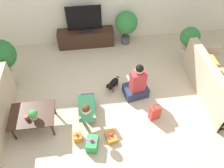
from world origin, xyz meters
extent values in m
plane|color=beige|center=(0.00, 0.00, 0.00)|extent=(16.00, 16.00, 0.00)
cube|color=#C6B293|center=(2.49, 0.17, 0.21)|extent=(0.82, 2.06, 0.42)
cube|color=#C6B293|center=(2.18, 0.17, 0.63)|extent=(0.20, 2.06, 0.42)
cube|color=#C6B293|center=(2.49, 1.12, 0.30)|extent=(0.82, 0.16, 0.60)
cube|color=#EACC4C|center=(2.38, 0.52, 0.58)|extent=(0.18, 0.34, 0.32)
cube|color=#382319|center=(-1.53, -0.23, 0.40)|extent=(0.86, 0.63, 0.03)
cylinder|color=#382319|center=(-1.90, -0.48, 0.19)|extent=(0.04, 0.04, 0.38)
cylinder|color=#382319|center=(-1.16, -0.48, 0.19)|extent=(0.04, 0.04, 0.38)
cylinder|color=#382319|center=(-1.90, 0.03, 0.19)|extent=(0.04, 0.04, 0.38)
cylinder|color=#382319|center=(-1.16, 0.03, 0.19)|extent=(0.04, 0.04, 0.38)
cube|color=#382319|center=(-0.37, 2.37, 0.24)|extent=(1.56, 0.39, 0.48)
cube|color=black|center=(-0.37, 2.37, 0.51)|extent=(0.32, 0.20, 0.05)
cube|color=black|center=(-0.37, 2.37, 0.87)|extent=(0.92, 0.03, 0.68)
cylinder|color=#4C4C51|center=(0.76, 2.32, 0.11)|extent=(0.24, 0.24, 0.23)
cylinder|color=brown|center=(0.76, 2.32, 0.32)|extent=(0.04, 0.04, 0.18)
sphere|color=#337F3D|center=(0.76, 2.32, 0.67)|extent=(0.61, 0.61, 0.61)
cylinder|color=beige|center=(2.29, 1.55, 0.12)|extent=(0.26, 0.26, 0.24)
cylinder|color=brown|center=(2.29, 1.55, 0.32)|extent=(0.05, 0.05, 0.15)
sphere|color=#337F3D|center=(2.29, 1.55, 0.61)|extent=(0.50, 0.50, 0.50)
cylinder|color=beige|center=(-2.29, 1.26, 0.13)|extent=(0.21, 0.21, 0.26)
cylinder|color=brown|center=(-2.29, 1.26, 0.36)|extent=(0.04, 0.04, 0.20)
sphere|color=#286B33|center=(-2.29, 1.26, 0.75)|extent=(0.68, 0.68, 0.68)
cube|color=#23232D|center=(-0.44, 0.06, 0.14)|extent=(0.31, 0.45, 0.28)
cube|color=#338456|center=(-0.46, -0.24, 0.45)|extent=(0.34, 0.54, 0.49)
sphere|color=beige|center=(-0.47, -0.44, 0.67)|extent=(0.18, 0.18, 0.18)
sphere|color=#472D19|center=(-0.47, -0.44, 0.70)|extent=(0.16, 0.16, 0.16)
cylinder|color=beige|center=(-0.61, -0.34, 0.25)|extent=(0.07, 0.29, 0.44)
cylinder|color=beige|center=(-0.32, -0.35, 0.25)|extent=(0.07, 0.29, 0.44)
cube|color=#283351|center=(0.66, 0.35, 0.12)|extent=(0.58, 0.49, 0.24)
cube|color=#AD3338|center=(0.67, 0.29, 0.49)|extent=(0.35, 0.26, 0.50)
sphere|color=beige|center=(0.66, 0.30, 0.83)|extent=(0.19, 0.19, 0.19)
sphere|color=black|center=(0.67, 0.29, 0.86)|extent=(0.18, 0.18, 0.18)
cylinder|color=beige|center=(0.76, 0.52, 0.42)|extent=(0.10, 0.27, 0.06)
cylinder|color=beige|center=(0.50, 0.47, 0.42)|extent=(0.10, 0.27, 0.06)
ellipsoid|color=black|center=(0.19, 0.60, 0.19)|extent=(0.32, 0.34, 0.17)
sphere|color=black|center=(0.07, 0.45, 0.24)|extent=(0.15, 0.15, 0.15)
sphere|color=olive|center=(0.03, 0.40, 0.22)|extent=(0.07, 0.07, 0.07)
cylinder|color=black|center=(0.30, 0.74, 0.23)|extent=(0.08, 0.09, 0.11)
cylinder|color=olive|center=(0.09, 0.55, 0.05)|extent=(0.04, 0.04, 0.10)
cylinder|color=olive|center=(0.16, 0.49, 0.05)|extent=(0.04, 0.04, 0.10)
cylinder|color=olive|center=(0.22, 0.70, 0.05)|extent=(0.04, 0.04, 0.10)
cylinder|color=olive|center=(0.29, 0.64, 0.05)|extent=(0.04, 0.04, 0.10)
cube|color=orange|center=(-0.04, -0.71, 0.05)|extent=(0.24, 0.30, 0.11)
cube|color=#CC3389|center=(-0.04, -0.71, 0.05)|extent=(0.20, 0.07, 0.11)
sphere|color=#CC3389|center=(-0.04, -0.71, 0.13)|extent=(0.07, 0.07, 0.07)
cube|color=#2D934C|center=(-0.42, -0.84, 0.11)|extent=(0.27, 0.32, 0.22)
cube|color=#CC3389|center=(-0.42, -0.84, 0.11)|extent=(0.21, 0.08, 0.22)
sphere|color=#CC3389|center=(-0.42, -0.84, 0.25)|extent=(0.07, 0.07, 0.07)
cube|color=orange|center=(-0.69, -0.65, 0.07)|extent=(0.17, 0.17, 0.15)
cube|color=red|center=(-0.69, -0.65, 0.07)|extent=(0.17, 0.04, 0.15)
sphere|color=red|center=(-0.69, -0.65, 0.17)|extent=(0.06, 0.06, 0.06)
cube|color=red|center=(0.92, -0.34, 0.18)|extent=(0.25, 0.17, 0.36)
torus|color=#4C3823|center=(0.92, -0.34, 0.38)|extent=(0.18, 0.18, 0.01)
cylinder|color=#B23D38|center=(-1.60, -0.32, 0.46)|extent=(0.08, 0.08, 0.09)
torus|color=#B23D38|center=(-1.55, -0.32, 0.46)|extent=(0.06, 0.01, 0.06)
cylinder|color=beige|center=(-1.46, -0.33, 0.45)|extent=(0.11, 0.11, 0.07)
sphere|color=#3D8E47|center=(-1.46, -0.33, 0.55)|extent=(0.17, 0.17, 0.17)
camera|label=1|loc=(-0.30, -2.82, 3.90)|focal=35.00mm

